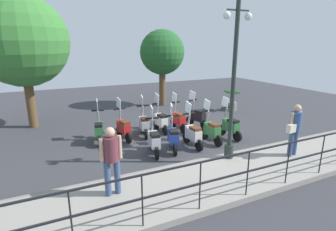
# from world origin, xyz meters

# --- Properties ---
(ground_plane) EXTENTS (28.00, 28.00, 0.00)m
(ground_plane) POSITION_xyz_m (0.00, 0.00, 0.00)
(ground_plane) COLOR #38383D
(promenade_walkway) EXTENTS (2.20, 20.00, 0.15)m
(promenade_walkway) POSITION_xyz_m (-3.15, 0.00, 0.07)
(promenade_walkway) COLOR gray
(promenade_walkway) RESTS_ON ground_plane
(fence_railing) EXTENTS (0.04, 16.03, 1.07)m
(fence_railing) POSITION_xyz_m (-4.20, 0.00, 0.89)
(fence_railing) COLOR black
(fence_railing) RESTS_ON promenade_walkway
(lamp_post_near) EXTENTS (0.26, 0.90, 4.50)m
(lamp_post_near) POSITION_xyz_m (-2.40, -0.29, 2.15)
(lamp_post_near) COLOR #232D28
(lamp_post_near) RESTS_ON promenade_walkway
(pedestrian_with_bag) EXTENTS (0.35, 0.64, 1.59)m
(pedestrian_with_bag) POSITION_xyz_m (-3.09, -2.11, 1.08)
(pedestrian_with_bag) COLOR #384C70
(pedestrian_with_bag) RESTS_ON promenade_walkway
(pedestrian_distant) EXTENTS (0.33, 0.49, 1.59)m
(pedestrian_distant) POSITION_xyz_m (-2.90, 3.32, 1.08)
(pedestrian_distant) COLOR #384C70
(pedestrian_distant) RESTS_ON promenade_walkway
(tree_large) EXTENTS (3.60, 3.60, 5.35)m
(tree_large) POSITION_xyz_m (3.92, 5.10, 3.54)
(tree_large) COLOR brown
(tree_large) RESTS_ON ground_plane
(tree_distant) EXTENTS (2.45, 2.45, 4.22)m
(tree_distant) POSITION_xyz_m (5.37, -1.57, 2.96)
(tree_distant) COLOR brown
(tree_distant) RESTS_ON ground_plane
(potted_palm) EXTENTS (1.06, 0.66, 1.05)m
(potted_palm) POSITION_xyz_m (2.70, -4.40, 0.45)
(potted_palm) COLOR slate
(potted_palm) RESTS_ON ground_plane
(scooter_near_0) EXTENTS (1.23, 0.44, 1.54)m
(scooter_near_0) POSITION_xyz_m (-0.73, -1.62, 0.48)
(scooter_near_0) COLOR black
(scooter_near_0) RESTS_ON ground_plane
(scooter_near_1) EXTENTS (1.23, 0.44, 1.54)m
(scooter_near_1) POSITION_xyz_m (-0.84, -0.72, 0.48)
(scooter_near_1) COLOR black
(scooter_near_1) RESTS_ON ground_plane
(scooter_near_2) EXTENTS (1.23, 0.44, 1.54)m
(scooter_near_2) POSITION_xyz_m (-0.90, 0.08, 0.48)
(scooter_near_2) COLOR black
(scooter_near_2) RESTS_ON ground_plane
(scooter_near_3) EXTENTS (1.20, 0.54, 1.54)m
(scooter_near_3) POSITION_xyz_m (-0.90, 0.84, 0.48)
(scooter_near_3) COLOR black
(scooter_near_3) RESTS_ON ground_plane
(scooter_near_4) EXTENTS (1.22, 0.48, 1.54)m
(scooter_near_4) POSITION_xyz_m (-0.91, 1.52, 0.48)
(scooter_near_4) COLOR black
(scooter_near_4) RESTS_ON ground_plane
(scooter_far_0) EXTENTS (1.20, 0.54, 1.54)m
(scooter_far_0) POSITION_xyz_m (0.95, -1.22, 0.48)
(scooter_far_0) COLOR black
(scooter_far_0) RESTS_ON ground_plane
(scooter_far_1) EXTENTS (1.23, 0.44, 1.54)m
(scooter_far_1) POSITION_xyz_m (0.90, -0.28, 0.48)
(scooter_far_1) COLOR black
(scooter_far_1) RESTS_ON ground_plane
(scooter_far_2) EXTENTS (1.23, 0.44, 1.54)m
(scooter_far_2) POSITION_xyz_m (1.02, 0.44, 0.48)
(scooter_far_2) COLOR black
(scooter_far_2) RESTS_ON ground_plane
(scooter_far_3) EXTENTS (1.23, 0.47, 1.54)m
(scooter_far_3) POSITION_xyz_m (0.87, 1.20, 0.48)
(scooter_far_3) COLOR black
(scooter_far_3) RESTS_ON ground_plane
(scooter_far_4) EXTENTS (1.23, 0.45, 1.54)m
(scooter_far_4) POSITION_xyz_m (0.78, 2.04, 0.48)
(scooter_far_4) COLOR black
(scooter_far_4) RESTS_ON ground_plane
(scooter_far_5) EXTENTS (1.22, 0.48, 1.54)m
(scooter_far_5) POSITION_xyz_m (0.87, 2.91, 0.48)
(scooter_far_5) COLOR black
(scooter_far_5) RESTS_ON ground_plane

